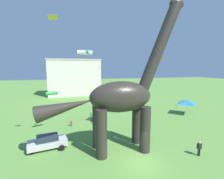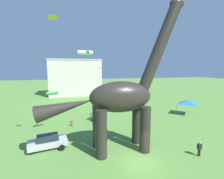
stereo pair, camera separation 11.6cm
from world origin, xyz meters
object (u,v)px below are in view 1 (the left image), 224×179
(parked_sedan_left, at_px, (48,142))
(person_vendor_side, at_px, (71,122))
(person_strolling_adult, at_px, (199,147))
(kite_drifting, at_px, (53,17))
(kite_high_right, at_px, (160,59))
(dinosaur_sculpture, at_px, (120,97))
(kite_trailing, at_px, (99,68))
(kite_mid_center, at_px, (85,52))
(kite_mid_left, at_px, (51,93))
(festival_canopy_tent, at_px, (187,102))
(person_watching_child, at_px, (92,115))

(parked_sedan_left, distance_m, person_vendor_side, 7.21)
(person_vendor_side, height_order, person_strolling_adult, person_strolling_adult)
(kite_drifting, height_order, kite_high_right, kite_drifting)
(dinosaur_sculpture, xyz_separation_m, parked_sedan_left, (-7.92, 2.26, -5.25))
(kite_trailing, relative_size, kite_mid_center, 0.34)
(dinosaur_sculpture, distance_m, person_vendor_side, 11.71)
(person_vendor_side, relative_size, kite_trailing, 1.02)
(kite_mid_left, bearing_deg, kite_high_right, 10.35)
(kite_trailing, relative_size, kite_high_right, 0.49)
(festival_canopy_tent, bearing_deg, parked_sedan_left, -162.94)
(person_watching_child, relative_size, kite_mid_center, 0.57)
(kite_trailing, xyz_separation_m, kite_mid_left, (-8.45, -10.72, -3.34))
(kite_drifting, bearing_deg, kite_mid_left, 100.98)
(parked_sedan_left, xyz_separation_m, kite_mid_center, (5.67, 12.91, 11.28))
(dinosaur_sculpture, relative_size, person_watching_child, 9.89)
(parked_sedan_left, xyz_separation_m, kite_high_right, (18.54, 7.44, 9.85))
(dinosaur_sculpture, distance_m, person_watching_child, 11.87)
(kite_mid_center, bearing_deg, kite_trailing, 32.45)
(kite_mid_left, xyz_separation_m, kite_high_right, (18.33, 3.35, 4.85))
(festival_canopy_tent, height_order, kite_trailing, kite_trailing)
(kite_mid_center, xyz_separation_m, kite_mid_left, (-5.46, -8.81, -6.28))
(kite_mid_center, height_order, kite_drifting, kite_drifting)
(parked_sedan_left, height_order, kite_trailing, kite_trailing)
(person_vendor_side, bearing_deg, festival_canopy_tent, -106.26)
(kite_drifting, bearing_deg, kite_high_right, 27.22)
(festival_canopy_tent, bearing_deg, person_strolling_adult, -125.07)
(kite_trailing, bearing_deg, dinosaur_sculpture, -92.50)
(kite_mid_left, bearing_deg, festival_canopy_tent, 8.16)
(kite_drifting, bearing_deg, dinosaur_sculpture, -7.07)
(person_watching_child, xyz_separation_m, kite_drifting, (-4.86, -9.78, 12.96))
(dinosaur_sculpture, distance_m, kite_drifting, 10.37)
(parked_sedan_left, relative_size, kite_mid_left, 2.76)
(parked_sedan_left, relative_size, person_strolling_adult, 2.82)
(person_watching_child, xyz_separation_m, kite_high_right, (12.40, -0.90, 9.63))
(parked_sedan_left, relative_size, person_watching_child, 2.63)
(person_strolling_adult, relative_size, festival_canopy_tent, 0.50)
(parked_sedan_left, height_order, person_strolling_adult, person_strolling_adult)
(person_strolling_adult, relative_size, kite_mid_left, 0.98)
(parked_sedan_left, distance_m, kite_drifting, 13.32)
(person_watching_child, bearing_deg, kite_high_right, -139.85)
(person_strolling_adult, bearing_deg, person_watching_child, -174.94)
(person_vendor_side, relative_size, kite_high_right, 0.50)
(person_vendor_side, distance_m, kite_trailing, 13.21)
(person_vendor_side, xyz_separation_m, kite_mid_left, (-2.47, -2.60, 5.19))
(person_strolling_adult, distance_m, kite_mid_left, 18.79)
(dinosaur_sculpture, relative_size, kite_mid_center, 5.68)
(kite_trailing, xyz_separation_m, kite_high_right, (9.88, -7.37, 1.51))
(dinosaur_sculpture, bearing_deg, festival_canopy_tent, 49.32)
(person_watching_child, bearing_deg, kite_trailing, -66.98)
(person_vendor_side, bearing_deg, kite_drifting, 151.57)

